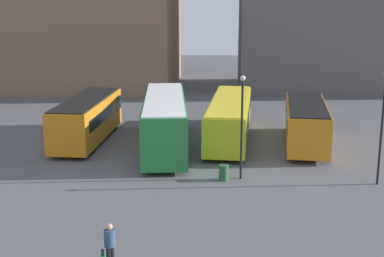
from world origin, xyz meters
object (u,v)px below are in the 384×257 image
at_px(bus_0, 88,118).
at_px(bus_2, 230,117).
at_px(bus_1, 165,120).
at_px(bus_3, 306,122).
at_px(traveler, 110,240).
at_px(lamp_post_1, 383,118).
at_px(trash_bin, 224,173).
at_px(lamp_post_0, 242,119).

height_order(bus_0, bus_2, bus_0).
distance_m(bus_1, bus_2, 4.88).
bearing_deg(bus_3, bus_1, 102.57).
distance_m(bus_0, bus_3, 14.61).
xyz_separation_m(traveler, lamp_post_1, (12.03, 9.45, 2.56)).
bearing_deg(trash_bin, bus_2, 87.54).
xyz_separation_m(bus_3, lamp_post_0, (-4.45, -7.22, 1.75)).
xyz_separation_m(bus_2, lamp_post_1, (7.60, -9.00, 1.97)).
xyz_separation_m(bus_1, bus_3, (9.21, 1.11, -0.28)).
distance_m(lamp_post_1, trash_bin, 8.55).
bearing_deg(bus_1, bus_0, 69.67).
xyz_separation_m(bus_2, lamp_post_0, (0.53, -8.52, 1.75)).
bearing_deg(trash_bin, lamp_post_0, 20.45).
relative_size(bus_0, lamp_post_1, 1.64).
bearing_deg(bus_1, bus_2, -66.21).
distance_m(bus_3, lamp_post_0, 8.66).
xyz_separation_m(bus_1, lamp_post_0, (4.76, -6.10, 1.47)).
xyz_separation_m(bus_0, lamp_post_1, (17.23, -7.96, 1.92)).
bearing_deg(traveler, bus_0, 5.04).
height_order(bus_0, trash_bin, bus_0).
xyz_separation_m(traveler, lamp_post_0, (4.97, 9.93, 2.34)).
relative_size(bus_0, traveler, 6.23).
distance_m(lamp_post_0, lamp_post_1, 7.09).
bearing_deg(lamp_post_0, trash_bin, -159.55).
distance_m(bus_2, traveler, 18.99).
bearing_deg(bus_1, trash_bin, -155.13).
height_order(bus_1, trash_bin, bus_1).
bearing_deg(bus_1, lamp_post_1, -125.06).
bearing_deg(bus_0, bus_1, -102.81).
height_order(bus_0, bus_3, bus_0).
xyz_separation_m(bus_2, trash_bin, (-0.38, -8.86, -1.11)).
bearing_deg(trash_bin, bus_3, 54.64).
distance_m(bus_2, lamp_post_1, 11.94).
bearing_deg(trash_bin, bus_0, 139.75).
relative_size(bus_2, bus_3, 1.30).
relative_size(bus_1, trash_bin, 14.63).
bearing_deg(lamp_post_1, trash_bin, 179.02).
xyz_separation_m(bus_0, bus_1, (5.40, -1.38, 0.22)).
height_order(bus_0, bus_1, bus_1).
height_order(traveler, lamp_post_0, lamp_post_0).
height_order(bus_2, traveler, bus_2).
relative_size(bus_2, trash_bin, 14.47).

